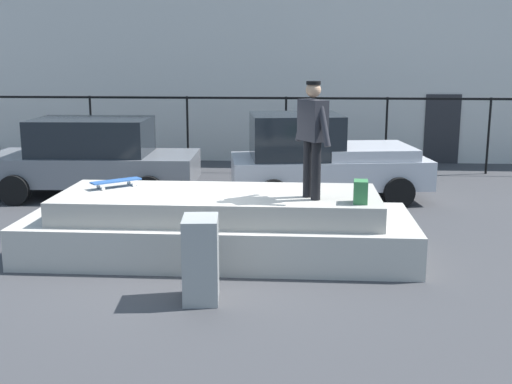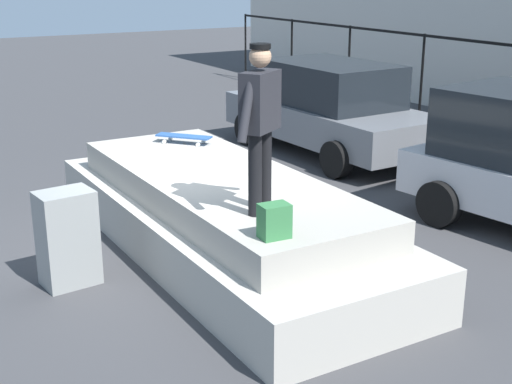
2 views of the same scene
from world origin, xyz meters
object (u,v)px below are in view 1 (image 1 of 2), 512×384
at_px(utility_box, 201,259).
at_px(car_silver_pickup_mid, 321,158).
at_px(backpack, 361,192).
at_px(skateboard, 116,181).
at_px(skateboarder, 313,131).
at_px(car_grey_sedan_near, 93,157).

bearing_deg(utility_box, car_silver_pickup_mid, 68.76).
xyz_separation_m(backpack, car_silver_pickup_mid, (-0.42, 4.65, -0.24)).
bearing_deg(utility_box, skateboard, 121.94).
relative_size(skateboard, utility_box, 0.69).
relative_size(skateboarder, car_grey_sedan_near, 0.37).
distance_m(skateboard, utility_box, 2.87).
xyz_separation_m(skateboarder, car_grey_sedan_near, (-4.76, 4.39, -1.12)).
height_order(skateboarder, skateboard, skateboarder).
bearing_deg(utility_box, car_grey_sedan_near, 113.44).
bearing_deg(skateboarder, car_grey_sedan_near, 137.31).
bearing_deg(car_silver_pickup_mid, car_grey_sedan_near, 179.99).
xyz_separation_m(car_silver_pickup_mid, utility_box, (-1.69, -6.03, -0.37)).
bearing_deg(car_silver_pickup_mid, utility_box, -105.69).
relative_size(car_silver_pickup_mid, utility_box, 4.04).
distance_m(backpack, car_silver_pickup_mid, 4.67).
xyz_separation_m(car_grey_sedan_near, car_silver_pickup_mid, (5.04, -0.00, 0.03)).
distance_m(backpack, utility_box, 2.60).
bearing_deg(skateboard, backpack, -12.54).
distance_m(skateboard, backpack, 3.92).
relative_size(skateboard, car_silver_pickup_mid, 0.17).
xyz_separation_m(skateboard, car_grey_sedan_near, (-1.63, 3.80, -0.22)).
bearing_deg(utility_box, skateboarder, 43.73).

